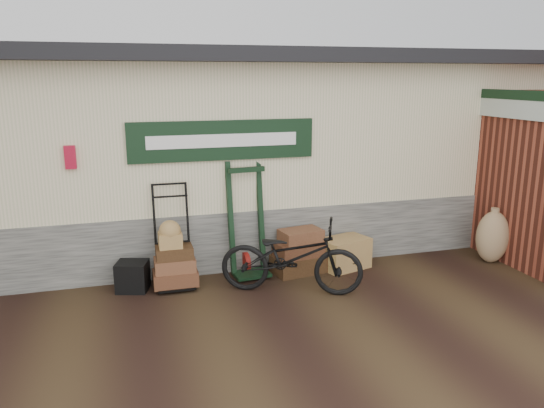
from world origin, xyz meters
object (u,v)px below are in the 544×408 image
at_px(green_barrow, 247,219).
at_px(black_trunk, 133,276).
at_px(wicker_hamper, 344,253).
at_px(suitcase_stack, 299,251).
at_px(porter_trolley, 172,235).
at_px(bicycle, 291,253).

distance_m(green_barrow, black_trunk, 1.75).
bearing_deg(black_trunk, wicker_hamper, 0.07).
bearing_deg(suitcase_stack, wicker_hamper, -1.60).
distance_m(porter_trolley, bicycle, 1.64).
bearing_deg(green_barrow, black_trunk, -179.91).
height_order(porter_trolley, black_trunk, porter_trolley).
bearing_deg(bicycle, suitcase_stack, -2.41).
height_order(porter_trolley, bicycle, porter_trolley).
bearing_deg(bicycle, porter_trolley, 88.45).
distance_m(porter_trolley, suitcase_stack, 1.85).
bearing_deg(porter_trolley, wicker_hamper, -0.65).
height_order(green_barrow, wicker_hamper, green_barrow).
bearing_deg(wicker_hamper, bicycle, -148.17).
height_order(green_barrow, bicycle, green_barrow).
relative_size(green_barrow, black_trunk, 4.11).
xyz_separation_m(wicker_hamper, bicycle, (-1.06, -0.66, 0.32)).
height_order(porter_trolley, wicker_hamper, porter_trolley).
relative_size(suitcase_stack, wicker_hamper, 1.06).
height_order(green_barrow, black_trunk, green_barrow).
bearing_deg(wicker_hamper, suitcase_stack, 178.40).
height_order(wicker_hamper, black_trunk, wicker_hamper).
height_order(wicker_hamper, bicycle, bicycle).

